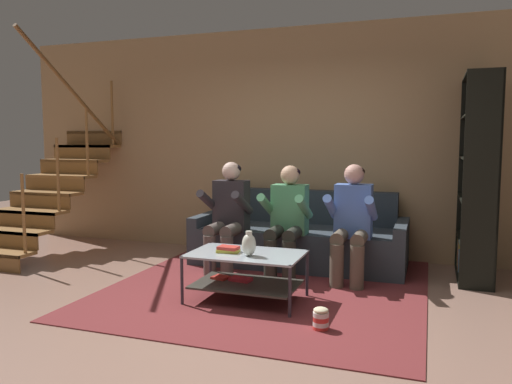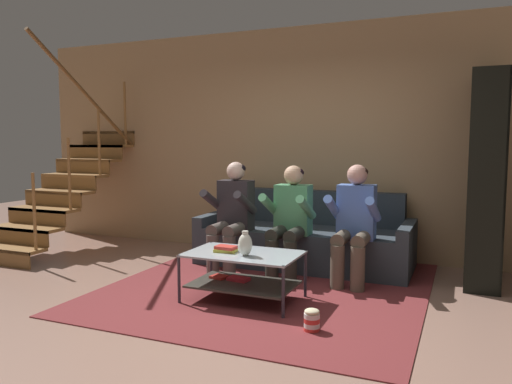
{
  "view_description": "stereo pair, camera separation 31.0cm",
  "coord_description": "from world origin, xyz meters",
  "px_view_note": "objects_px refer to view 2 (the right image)",
  "views": [
    {
      "loc": [
        1.46,
        -3.83,
        1.46
      ],
      "look_at": [
        -0.14,
        0.76,
        0.96
      ],
      "focal_mm": 35.0,
      "sensor_mm": 36.0,
      "label": 1
    },
    {
      "loc": [
        1.75,
        -3.72,
        1.46
      ],
      "look_at": [
        -0.14,
        0.76,
        0.96
      ],
      "focal_mm": 35.0,
      "sensor_mm": 36.0,
      "label": 2
    }
  ],
  "objects_px": {
    "coffee_table": "(243,269)",
    "vase": "(245,244)",
    "person_seated_middle": "(290,216)",
    "popcorn_tub": "(312,320)",
    "person_seated_right": "(354,219)",
    "book_stack": "(226,249)",
    "person_seated_left": "(232,212)",
    "couch": "(305,241)",
    "bookshelf": "(490,195)"
  },
  "relations": [
    {
      "from": "person_seated_middle",
      "to": "popcorn_tub",
      "type": "bearing_deg",
      "value": -64.72
    },
    {
      "from": "person_seated_left",
      "to": "person_seated_right",
      "type": "xyz_separation_m",
      "value": [
        1.39,
        -0.0,
        -0.0
      ]
    },
    {
      "from": "person_seated_left",
      "to": "person_seated_right",
      "type": "height_order",
      "value": "person_seated_left"
    },
    {
      "from": "vase",
      "to": "person_seated_middle",
      "type": "bearing_deg",
      "value": 87.13
    },
    {
      "from": "book_stack",
      "to": "couch",
      "type": "bearing_deg",
      "value": 79.77
    },
    {
      "from": "bookshelf",
      "to": "popcorn_tub",
      "type": "distance_m",
      "value": 2.57
    },
    {
      "from": "coffee_table",
      "to": "popcorn_tub",
      "type": "bearing_deg",
      "value": -31.1
    },
    {
      "from": "couch",
      "to": "person_seated_right",
      "type": "height_order",
      "value": "person_seated_right"
    },
    {
      "from": "vase",
      "to": "book_stack",
      "type": "relative_size",
      "value": 1.04
    },
    {
      "from": "person_seated_right",
      "to": "coffee_table",
      "type": "height_order",
      "value": "person_seated_right"
    },
    {
      "from": "person_seated_right",
      "to": "book_stack",
      "type": "relative_size",
      "value": 5.67
    },
    {
      "from": "coffee_table",
      "to": "book_stack",
      "type": "distance_m",
      "value": 0.24
    },
    {
      "from": "coffee_table",
      "to": "vase",
      "type": "height_order",
      "value": "vase"
    },
    {
      "from": "popcorn_tub",
      "to": "bookshelf",
      "type": "bearing_deg",
      "value": 58.27
    },
    {
      "from": "couch",
      "to": "person_seated_right",
      "type": "relative_size",
      "value": 2.02
    },
    {
      "from": "coffee_table",
      "to": "book_stack",
      "type": "xyz_separation_m",
      "value": [
        -0.16,
        -0.03,
        0.18
      ]
    },
    {
      "from": "vase",
      "to": "bookshelf",
      "type": "distance_m",
      "value": 2.65
    },
    {
      "from": "coffee_table",
      "to": "bookshelf",
      "type": "relative_size",
      "value": 0.48
    },
    {
      "from": "vase",
      "to": "popcorn_tub",
      "type": "relative_size",
      "value": 1.22
    },
    {
      "from": "bookshelf",
      "to": "coffee_table",
      "type": "bearing_deg",
      "value": -142.69
    },
    {
      "from": "coffee_table",
      "to": "popcorn_tub",
      "type": "xyz_separation_m",
      "value": [
        0.8,
        -0.48,
        -0.21
      ]
    },
    {
      "from": "person_seated_middle",
      "to": "popcorn_tub",
      "type": "distance_m",
      "value": 1.69
    },
    {
      "from": "person_seated_left",
      "to": "coffee_table",
      "type": "relative_size",
      "value": 1.2
    },
    {
      "from": "popcorn_tub",
      "to": "couch",
      "type": "bearing_deg",
      "value": 108.72
    },
    {
      "from": "book_stack",
      "to": "popcorn_tub",
      "type": "bearing_deg",
      "value": -25.35
    },
    {
      "from": "person_seated_middle",
      "to": "person_seated_left",
      "type": "bearing_deg",
      "value": 179.79
    },
    {
      "from": "couch",
      "to": "person_seated_left",
      "type": "distance_m",
      "value": 0.97
    },
    {
      "from": "person_seated_right",
      "to": "bookshelf",
      "type": "distance_m",
      "value": 1.43
    },
    {
      "from": "couch",
      "to": "person_seated_middle",
      "type": "height_order",
      "value": "person_seated_middle"
    },
    {
      "from": "coffee_table",
      "to": "vase",
      "type": "distance_m",
      "value": 0.28
    },
    {
      "from": "person_seated_middle",
      "to": "book_stack",
      "type": "distance_m",
      "value": 1.04
    },
    {
      "from": "couch",
      "to": "popcorn_tub",
      "type": "height_order",
      "value": "couch"
    },
    {
      "from": "person_seated_right",
      "to": "popcorn_tub",
      "type": "relative_size",
      "value": 6.7
    },
    {
      "from": "coffee_table",
      "to": "vase",
      "type": "bearing_deg",
      "value": -55.12
    },
    {
      "from": "person_seated_middle",
      "to": "popcorn_tub",
      "type": "xyz_separation_m",
      "value": [
        0.68,
        -1.44,
        -0.57
      ]
    },
    {
      "from": "book_stack",
      "to": "bookshelf",
      "type": "relative_size",
      "value": 0.1
    },
    {
      "from": "person_seated_right",
      "to": "book_stack",
      "type": "distance_m",
      "value": 1.4
    },
    {
      "from": "bookshelf",
      "to": "popcorn_tub",
      "type": "xyz_separation_m",
      "value": [
        -1.28,
        -2.07,
        -0.81
      ]
    },
    {
      "from": "person_seated_middle",
      "to": "book_stack",
      "type": "bearing_deg",
      "value": -105.86
    },
    {
      "from": "book_stack",
      "to": "person_seated_left",
      "type": "bearing_deg",
      "value": 112.7
    },
    {
      "from": "book_stack",
      "to": "bookshelf",
      "type": "xyz_separation_m",
      "value": [
        2.24,
        1.62,
        0.43
      ]
    },
    {
      "from": "person_seated_middle",
      "to": "book_stack",
      "type": "xyz_separation_m",
      "value": [
        -0.28,
        -0.98,
        -0.18
      ]
    },
    {
      "from": "person_seated_right",
      "to": "coffee_table",
      "type": "xyz_separation_m",
      "value": [
        -0.82,
        -0.96,
        -0.37
      ]
    },
    {
      "from": "couch",
      "to": "bookshelf",
      "type": "xyz_separation_m",
      "value": [
        1.96,
        0.07,
        0.62
      ]
    },
    {
      "from": "person_seated_middle",
      "to": "book_stack",
      "type": "relative_size",
      "value": 5.56
    },
    {
      "from": "couch",
      "to": "coffee_table",
      "type": "height_order",
      "value": "couch"
    },
    {
      "from": "coffee_table",
      "to": "bookshelf",
      "type": "distance_m",
      "value": 2.69
    },
    {
      "from": "vase",
      "to": "popcorn_tub",
      "type": "height_order",
      "value": "vase"
    },
    {
      "from": "bookshelf",
      "to": "popcorn_tub",
      "type": "height_order",
      "value": "bookshelf"
    },
    {
      "from": "couch",
      "to": "popcorn_tub",
      "type": "bearing_deg",
      "value": -71.28
    }
  ]
}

